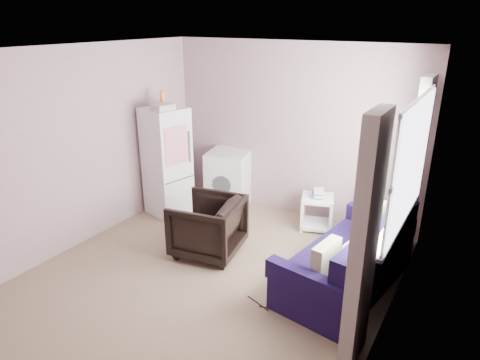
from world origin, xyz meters
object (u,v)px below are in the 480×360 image
at_px(fridge, 167,161).
at_px(sofa, 351,263).
at_px(side_table, 317,210).
at_px(armchair, 208,224).
at_px(washing_machine, 229,177).

distance_m(fridge, sofa, 3.03).
height_order(side_table, sofa, sofa).
xyz_separation_m(armchair, sofa, (1.75, 0.20, -0.10)).
bearing_deg(fridge, armchair, -16.88).
relative_size(side_table, sofa, 0.30).
xyz_separation_m(washing_machine, sofa, (2.33, -1.21, -0.15)).
bearing_deg(side_table, washing_machine, 177.48).
relative_size(armchair, fridge, 0.44).
height_order(armchair, side_table, armchair).
height_order(fridge, sofa, fridge).
relative_size(fridge, sofa, 0.93).
bearing_deg(sofa, armchair, -164.75).
distance_m(washing_machine, sofa, 2.63).
distance_m(washing_machine, side_table, 1.51).
bearing_deg(washing_machine, sofa, -40.14).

